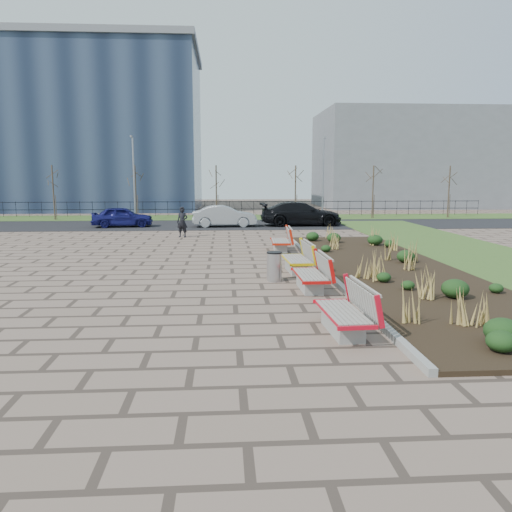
{
  "coord_description": "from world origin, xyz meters",
  "views": [
    {
      "loc": [
        0.58,
        -11.43,
        3.21
      ],
      "look_at": [
        1.5,
        3.0,
        0.9
      ],
      "focal_mm": 35.0,
      "sensor_mm": 36.0,
      "label": 1
    }
  ],
  "objects": [
    {
      "name": "tree_a",
      "position": [
        -12.0,
        26.5,
        2.04
      ],
      "size": [
        1.4,
        1.4,
        4.0
      ],
      "primitive_type": null,
      "color": "#4C3D2D",
      "rests_on": "grass_verge_far"
    },
    {
      "name": "pedestrian",
      "position": [
        -1.66,
        15.32,
        0.81
      ],
      "size": [
        0.67,
        0.53,
        1.62
      ],
      "primitive_type": "imported",
      "rotation": [
        0.0,
        0.0,
        -0.27
      ],
      "color": "black",
      "rests_on": "ground"
    },
    {
      "name": "bench_a",
      "position": [
        3.0,
        -1.59,
        0.5
      ],
      "size": [
        0.99,
        2.14,
        1.0
      ],
      "primitive_type": null,
      "rotation": [
        0.0,
        0.0,
        0.04
      ],
      "color": "red",
      "rests_on": "ground"
    },
    {
      "name": "car_silver",
      "position": [
        0.59,
        20.65,
        0.7
      ],
      "size": [
        4.17,
        1.61,
        1.35
      ],
      "primitive_type": "imported",
      "rotation": [
        0.0,
        0.0,
        1.62
      ],
      "color": "gray",
      "rests_on": "road"
    },
    {
      "name": "litter_bin",
      "position": [
        2.11,
        3.66,
        0.45
      ],
      "size": [
        0.46,
        0.46,
        0.9
      ],
      "primitive_type": "cylinder",
      "color": "#B2B2B7",
      "rests_on": "ground"
    },
    {
      "name": "building_grey",
      "position": [
        20.0,
        42.0,
        5.0
      ],
      "size": [
        18.0,
        12.0,
        10.0
      ],
      "primitive_type": "cube",
      "color": "slate",
      "rests_on": "ground"
    },
    {
      "name": "grass_verge_far",
      "position": [
        0.0,
        28.0,
        0.02
      ],
      "size": [
        80.0,
        5.0,
        0.04
      ],
      "primitive_type": "cube",
      "color": "#33511E",
      "rests_on": "ground"
    },
    {
      "name": "bench_c",
      "position": [
        3.0,
        5.14,
        0.5
      ],
      "size": [
        0.98,
        2.13,
        1.0
      ],
      "primitive_type": null,
      "rotation": [
        0.0,
        0.0,
        0.04
      ],
      "color": "yellow",
      "rests_on": "ground"
    },
    {
      "name": "bench_b",
      "position": [
        3.0,
        2.41,
        0.5
      ],
      "size": [
        0.93,
        2.11,
        1.0
      ],
      "primitive_type": null,
      "rotation": [
        0.0,
        0.0,
        0.01
      ],
      "color": "red",
      "rests_on": "ground"
    },
    {
      "name": "tree_b",
      "position": [
        -6.0,
        26.5,
        2.04
      ],
      "size": [
        1.4,
        1.4,
        4.0
      ],
      "primitive_type": null,
      "color": "#4C3D2D",
      "rests_on": "grass_verge_far"
    },
    {
      "name": "tree_e",
      "position": [
        12.0,
        26.5,
        2.04
      ],
      "size": [
        1.4,
        1.4,
        4.0
      ],
      "primitive_type": null,
      "color": "#4C3D2D",
      "rests_on": "grass_verge_far"
    },
    {
      "name": "railing_fence",
      "position": [
        0.0,
        29.5,
        0.64
      ],
      "size": [
        44.0,
        0.1,
        1.2
      ],
      "primitive_type": null,
      "color": "black",
      "rests_on": "grass_verge_far"
    },
    {
      "name": "tree_c",
      "position": [
        0.0,
        26.5,
        2.04
      ],
      "size": [
        1.4,
        1.4,
        4.0
      ],
      "primitive_type": null,
      "color": "#4C3D2D",
      "rests_on": "grass_verge_far"
    },
    {
      "name": "lamp_west",
      "position": [
        -6.0,
        26.0,
        3.04
      ],
      "size": [
        0.24,
        0.6,
        6.0
      ],
      "primitive_type": null,
      "color": "gray",
      "rests_on": "grass_verge_far"
    },
    {
      "name": "ground",
      "position": [
        0.0,
        0.0,
        0.0
      ],
      "size": [
        120.0,
        120.0,
        0.0
      ],
      "primitive_type": "plane",
      "color": "brown",
      "rests_on": "ground"
    },
    {
      "name": "planting_curb",
      "position": [
        3.92,
        5.0,
        0.07
      ],
      "size": [
        0.16,
        18.0,
        0.15
      ],
      "primitive_type": "cube",
      "color": "gray",
      "rests_on": "ground"
    },
    {
      "name": "lamp_east",
      "position": [
        8.0,
        26.0,
        3.04
      ],
      "size": [
        0.24,
        0.6,
        6.0
      ],
      "primitive_type": null,
      "color": "gray",
      "rests_on": "grass_verge_far"
    },
    {
      "name": "car_blue",
      "position": [
        -5.93,
        20.93,
        0.67
      ],
      "size": [
        3.97,
        2.0,
        1.3
      ],
      "primitive_type": "imported",
      "rotation": [
        0.0,
        0.0,
        1.7
      ],
      "color": "#141457",
      "rests_on": "road"
    },
    {
      "name": "car_black",
      "position": [
        5.61,
        21.12,
        0.79
      ],
      "size": [
        5.37,
        2.28,
        1.54
      ],
      "primitive_type": "imported",
      "rotation": [
        0.0,
        0.0,
        1.59
      ],
      "color": "black",
      "rests_on": "road"
    },
    {
      "name": "bench_d",
      "position": [
        3.0,
        10.01,
        0.5
      ],
      "size": [
        1.0,
        2.14,
        1.0
      ],
      "primitive_type": null,
      "rotation": [
        0.0,
        0.0,
        -0.05
      ],
      "color": "red",
      "rests_on": "ground"
    },
    {
      "name": "planting_bed",
      "position": [
        6.25,
        5.0,
        0.05
      ],
      "size": [
        4.5,
        18.0,
        0.1
      ],
      "primitive_type": "cube",
      "color": "black",
      "rests_on": "ground"
    },
    {
      "name": "tree_d",
      "position": [
        6.0,
        26.5,
        2.04
      ],
      "size": [
        1.4,
        1.4,
        4.0
      ],
      "primitive_type": null,
      "color": "#4C3D2D",
      "rests_on": "grass_verge_far"
    },
    {
      "name": "road",
      "position": [
        0.0,
        22.0,
        0.01
      ],
      "size": [
        80.0,
        7.0,
        0.02
      ],
      "primitive_type": "cube",
      "color": "black",
      "rests_on": "ground"
    },
    {
      "name": "tree_f",
      "position": [
        18.0,
        26.5,
        2.04
      ],
      "size": [
        1.4,
        1.4,
        4.0
      ],
      "primitive_type": null,
      "color": "#4C3D2D",
      "rests_on": "grass_verge_far"
    }
  ]
}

